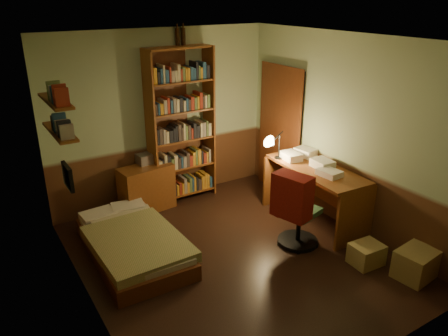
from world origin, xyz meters
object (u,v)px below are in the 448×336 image
dresser (147,188)px  bookshelf (181,127)px  desk (314,195)px  desk_lamp (279,138)px  mini_stereo (146,158)px  cardboard_box_a (416,264)px  bed (132,236)px  cardboard_box_b (366,254)px  office_chair (300,209)px

dresser → bookshelf: bookshelf is taller
desk → desk_lamp: desk_lamp is taller
desk_lamp → mini_stereo: bearing=136.4°
desk → cardboard_box_a: desk is taller
dresser → mini_stereo: (0.08, 0.12, 0.42)m
bookshelf → desk_lamp: size_ratio=3.76×
desk → cardboard_box_a: 1.63m
mini_stereo → desk_lamp: (1.56, -1.16, 0.37)m
bookshelf → cardboard_box_a: (1.29, -3.29, -1.00)m
dresser → bookshelf: 1.05m
bookshelf → bed: bearing=-142.7°
bookshelf → desk: (1.20, -1.68, -0.76)m
desk → bed: bearing=171.0°
desk → bookshelf: bearing=128.9°
cardboard_box_b → desk_lamp: bearing=91.1°
cardboard_box_a → cardboard_box_b: bearing=119.7°
dresser → desk_lamp: size_ratio=1.25×
dresser → office_chair: (1.28, -1.94, 0.15)m
desk_lamp → cardboard_box_b: size_ratio=1.70×
desk_lamp → office_chair: bearing=-118.5°
mini_stereo → cardboard_box_a: bearing=-65.6°
cardboard_box_a → office_chair: bearing=117.6°
bookshelf → cardboard_box_b: (1.02, -2.82, -1.04)m
cardboard_box_b → bed: bearing=143.9°
bed → bookshelf: bearing=43.3°
bookshelf → dresser: bearing=-176.8°
office_chair → cardboard_box_b: 0.95m
mini_stereo → desk: mini_stereo is taller
office_chair → cardboard_box_b: bearing=-78.8°
bookshelf → cardboard_box_a: 3.67m
cardboard_box_a → cardboard_box_b: size_ratio=1.23×
bed → desk: size_ratio=1.16×
cardboard_box_b → bookshelf: bearing=109.9°
office_chair → cardboard_box_b: (0.39, -0.79, -0.36)m
desk_lamp → bookshelf: bearing=124.4°
desk_lamp → cardboard_box_a: size_ratio=1.38×
bed → desk_lamp: 2.43m
mini_stereo → desk_lamp: 1.98m
mini_stereo → bookshelf: bookshelf is taller
bed → office_chair: office_chair is taller
bookshelf → mini_stereo: bearing=171.7°
dresser → bookshelf: bearing=1.4°
desk_lamp → bed: bearing=173.5°
bed → bookshelf: 1.94m
mini_stereo → office_chair: bearing=-64.7°
desk_lamp → dresser: bearing=140.7°
cardboard_box_a → bed: bearing=140.1°
bed → mini_stereo: (0.71, 1.18, 0.50)m
dresser → desk_lamp: desk_lamp is taller
desk_lamp → cardboard_box_b: 1.97m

